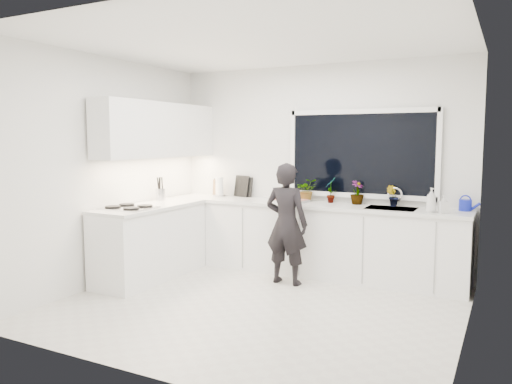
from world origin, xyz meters
The scene contains 25 objects.
floor centered at (0.00, 0.00, -0.01)m, with size 4.00×3.50×0.02m, color beige.
wall_back centered at (0.00, 1.76, 1.35)m, with size 4.00×0.02×2.70m, color white.
wall_left centered at (-2.01, 0.00, 1.35)m, with size 0.02×3.50×2.70m, color white.
wall_right centered at (2.01, 0.00, 1.35)m, with size 0.02×3.50×2.70m, color white.
ceiling centered at (0.00, 0.00, 2.71)m, with size 4.00×3.50×0.02m, color white.
window centered at (0.60, 1.73, 1.55)m, with size 1.80×0.02×1.00m, color black.
base_cabinets_back centered at (0.00, 1.45, 0.44)m, with size 3.92×0.58×0.88m, color white.
base_cabinets_left centered at (-1.67, 0.35, 0.44)m, with size 0.58×1.60×0.88m, color white.
countertop_back centered at (0.00, 1.44, 0.90)m, with size 3.94×0.62×0.04m, color silver.
countertop_left centered at (-1.67, 0.35, 0.90)m, with size 0.62×1.60×0.04m, color silver.
upper_cabinets centered at (-1.79, 0.70, 1.85)m, with size 0.34×2.10×0.70m, color white.
sink centered at (1.05, 1.45, 0.87)m, with size 0.58×0.42×0.14m, color silver.
faucet centered at (1.05, 1.65, 1.03)m, with size 0.03×0.03×0.22m, color silver.
stovetop centered at (-1.69, 0.00, 0.94)m, with size 0.56×0.48×0.03m, color black.
person centered at (-0.06, 0.90, 0.73)m, with size 0.53×0.35×1.46m, color black.
pizza_tray centered at (-0.25, 1.42, 0.94)m, with size 0.43×0.32×0.03m, color silver.
pizza centered at (-0.25, 1.42, 0.95)m, with size 0.40×0.28×0.01m, color #AC2C16.
watering_can centered at (1.85, 1.61, 0.98)m, with size 0.14×0.14×0.13m, color #121EAC.
paper_towel_roll centered at (-1.39, 1.55, 1.05)m, with size 0.11×0.11×0.26m, color white.
knife_block centered at (-1.44, 1.59, 1.03)m, with size 0.13×0.10×0.22m, color #8B6141.
utensil_crock centered at (-1.85, 0.80, 1.00)m, with size 0.13×0.13×0.16m, color silver.
picture_frame_large centered at (-1.05, 1.69, 1.06)m, with size 0.22×0.02×0.28m, color black.
picture_frame_small centered at (-1.11, 1.69, 1.07)m, with size 0.25×0.02×0.30m, color black.
herb_plants centered at (0.24, 1.61, 1.07)m, with size 1.36×0.33×0.33m.
soap_bottles centered at (1.57, 1.30, 1.04)m, with size 0.27×0.15×0.28m.
Camera 1 is at (2.30, -4.49, 1.73)m, focal length 35.00 mm.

